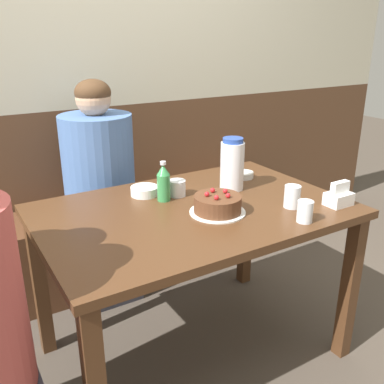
{
  "coord_description": "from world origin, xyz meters",
  "views": [
    {
      "loc": [
        -0.87,
        -1.42,
        1.43
      ],
      "look_at": [
        0.02,
        0.05,
        0.79
      ],
      "focal_mm": 40.0,
      "sensor_mm": 36.0,
      "label": 1
    }
  ],
  "objects_px": {
    "bench_seat": "(123,239)",
    "birthday_cake": "(218,204)",
    "bowl_soup_white": "(144,191)",
    "soju_bottle": "(164,182)",
    "napkin_holder": "(339,197)",
    "person_grey_tee": "(101,196)",
    "bowl_rice_small": "(243,175)",
    "glass_shot_small": "(305,211)",
    "glass_tumbler_short": "(177,188)",
    "glass_water_tall": "(292,197)",
    "water_pitcher": "(232,164)"
  },
  "relations": [
    {
      "from": "napkin_holder",
      "to": "bowl_rice_small",
      "type": "xyz_separation_m",
      "value": [
        -0.12,
        0.5,
        -0.02
      ]
    },
    {
      "from": "glass_water_tall",
      "to": "person_grey_tee",
      "type": "bearing_deg",
      "value": 120.39
    },
    {
      "from": "glass_water_tall",
      "to": "glass_shot_small",
      "type": "bearing_deg",
      "value": -114.91
    },
    {
      "from": "soju_bottle",
      "to": "glass_water_tall",
      "type": "height_order",
      "value": "soju_bottle"
    },
    {
      "from": "birthday_cake",
      "to": "soju_bottle",
      "type": "relative_size",
      "value": 1.3
    },
    {
      "from": "bowl_soup_white",
      "to": "glass_tumbler_short",
      "type": "height_order",
      "value": "glass_tumbler_short"
    },
    {
      "from": "bench_seat",
      "to": "glass_shot_small",
      "type": "distance_m",
      "value": 1.33
    },
    {
      "from": "bench_seat",
      "to": "birthday_cake",
      "type": "relative_size",
      "value": 8.13
    },
    {
      "from": "glass_water_tall",
      "to": "glass_shot_small",
      "type": "xyz_separation_m",
      "value": [
        -0.06,
        -0.14,
        -0.0
      ]
    },
    {
      "from": "napkin_holder",
      "to": "person_grey_tee",
      "type": "xyz_separation_m",
      "value": [
        -0.71,
        0.98,
        -0.18
      ]
    },
    {
      "from": "glass_tumbler_short",
      "to": "person_grey_tee",
      "type": "relative_size",
      "value": 0.06
    },
    {
      "from": "soju_bottle",
      "to": "napkin_holder",
      "type": "height_order",
      "value": "soju_bottle"
    },
    {
      "from": "bench_seat",
      "to": "water_pitcher",
      "type": "bearing_deg",
      "value": -69.3
    },
    {
      "from": "water_pitcher",
      "to": "bowl_rice_small",
      "type": "bearing_deg",
      "value": 34.81
    },
    {
      "from": "birthday_cake",
      "to": "bowl_rice_small",
      "type": "bearing_deg",
      "value": 39.77
    },
    {
      "from": "water_pitcher",
      "to": "person_grey_tee",
      "type": "relative_size",
      "value": 0.2
    },
    {
      "from": "bench_seat",
      "to": "glass_tumbler_short",
      "type": "distance_m",
      "value": 0.86
    },
    {
      "from": "napkin_holder",
      "to": "glass_shot_small",
      "type": "xyz_separation_m",
      "value": [
        -0.25,
        -0.05,
        0.0
      ]
    },
    {
      "from": "birthday_cake",
      "to": "soju_bottle",
      "type": "distance_m",
      "value": 0.27
    },
    {
      "from": "napkin_holder",
      "to": "glass_tumbler_short",
      "type": "bearing_deg",
      "value": 139.46
    },
    {
      "from": "bench_seat",
      "to": "birthday_cake",
      "type": "bearing_deg",
      "value": -86.67
    },
    {
      "from": "water_pitcher",
      "to": "bench_seat",
      "type": "bearing_deg",
      "value": 110.7
    },
    {
      "from": "birthday_cake",
      "to": "glass_tumbler_short",
      "type": "height_order",
      "value": "birthday_cake"
    },
    {
      "from": "person_grey_tee",
      "to": "glass_water_tall",
      "type": "bearing_deg",
      "value": 30.39
    },
    {
      "from": "napkin_holder",
      "to": "glass_water_tall",
      "type": "xyz_separation_m",
      "value": [
        -0.19,
        0.09,
        0.01
      ]
    },
    {
      "from": "glass_tumbler_short",
      "to": "bowl_soup_white",
      "type": "bearing_deg",
      "value": 145.59
    },
    {
      "from": "bench_seat",
      "to": "bowl_soup_white",
      "type": "bearing_deg",
      "value": -100.84
    },
    {
      "from": "water_pitcher",
      "to": "napkin_holder",
      "type": "height_order",
      "value": "water_pitcher"
    },
    {
      "from": "bench_seat",
      "to": "water_pitcher",
      "type": "relative_size",
      "value": 7.64
    },
    {
      "from": "glass_shot_small",
      "to": "person_grey_tee",
      "type": "height_order",
      "value": "person_grey_tee"
    },
    {
      "from": "person_grey_tee",
      "to": "bench_seat",
      "type": "bearing_deg",
      "value": 130.52
    },
    {
      "from": "bench_seat",
      "to": "birthday_cake",
      "type": "height_order",
      "value": "birthday_cake"
    },
    {
      "from": "napkin_holder",
      "to": "glass_water_tall",
      "type": "distance_m",
      "value": 0.21
    },
    {
      "from": "bench_seat",
      "to": "bowl_soup_white",
      "type": "relative_size",
      "value": 14.96
    },
    {
      "from": "birthday_cake",
      "to": "glass_shot_small",
      "type": "xyz_separation_m",
      "value": [
        0.24,
        -0.25,
        0.01
      ]
    },
    {
      "from": "birthday_cake",
      "to": "glass_water_tall",
      "type": "distance_m",
      "value": 0.32
    },
    {
      "from": "bowl_rice_small",
      "to": "water_pitcher",
      "type": "bearing_deg",
      "value": -145.19
    },
    {
      "from": "birthday_cake",
      "to": "person_grey_tee",
      "type": "distance_m",
      "value": 0.83
    },
    {
      "from": "water_pitcher",
      "to": "glass_tumbler_short",
      "type": "relative_size",
      "value": 3.22
    },
    {
      "from": "soju_bottle",
      "to": "glass_water_tall",
      "type": "distance_m",
      "value": 0.55
    },
    {
      "from": "birthday_cake",
      "to": "glass_tumbler_short",
      "type": "relative_size",
      "value": 3.02
    },
    {
      "from": "bench_seat",
      "to": "bowl_rice_small",
      "type": "height_order",
      "value": "bowl_rice_small"
    },
    {
      "from": "bench_seat",
      "to": "person_grey_tee",
      "type": "distance_m",
      "value": 0.43
    },
    {
      "from": "bowl_soup_white",
      "to": "glass_shot_small",
      "type": "xyz_separation_m",
      "value": [
        0.4,
        -0.59,
        0.02
      ]
    },
    {
      "from": "soju_bottle",
      "to": "glass_tumbler_short",
      "type": "bearing_deg",
      "value": 13.61
    },
    {
      "from": "bowl_rice_small",
      "to": "person_grey_tee",
      "type": "distance_m",
      "value": 0.77
    },
    {
      "from": "soju_bottle",
      "to": "person_grey_tee",
      "type": "height_order",
      "value": "person_grey_tee"
    },
    {
      "from": "water_pitcher",
      "to": "napkin_holder",
      "type": "xyz_separation_m",
      "value": [
        0.27,
        -0.4,
        -0.08
      ]
    },
    {
      "from": "napkin_holder",
      "to": "bowl_soup_white",
      "type": "relative_size",
      "value": 0.88
    },
    {
      "from": "bowl_soup_white",
      "to": "bench_seat",
      "type": "bearing_deg",
      "value": 79.16
    }
  ]
}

